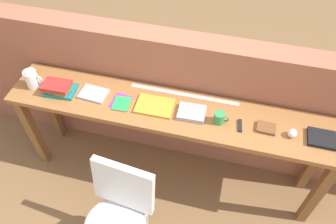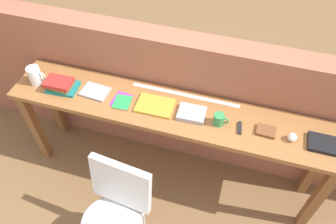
{
  "view_description": "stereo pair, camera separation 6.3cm",
  "coord_description": "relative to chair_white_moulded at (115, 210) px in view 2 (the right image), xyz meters",
  "views": [
    {
      "loc": [
        0.39,
        -1.27,
        2.68
      ],
      "look_at": [
        0.0,
        0.25,
        0.9
      ],
      "focal_mm": 35.0,
      "sensor_mm": 36.0,
      "label": 1
    },
    {
      "loc": [
        0.45,
        -1.25,
        2.68
      ],
      "look_at": [
        0.0,
        0.25,
        0.9
      ],
      "focal_mm": 35.0,
      "sensor_mm": 36.0,
      "label": 2
    }
  ],
  "objects": [
    {
      "name": "ground_plane",
      "position": [
        0.19,
        0.41,
        -0.53
      ],
      "size": [
        40.0,
        40.0,
        0.0
      ],
      "primitive_type": "plane",
      "color": "brown"
    },
    {
      "name": "brick_wall_back",
      "position": [
        0.19,
        1.05,
        0.11
      ],
      "size": [
        6.0,
        0.2,
        1.28
      ],
      "primitive_type": "cube",
      "color": "#9E5B42",
      "rests_on": "ground"
    },
    {
      "name": "sideboard",
      "position": [
        0.19,
        0.71,
        0.21
      ],
      "size": [
        2.5,
        0.44,
        0.88
      ],
      "color": "#996033",
      "rests_on": "ground"
    },
    {
      "name": "chair_white_moulded",
      "position": [
        0.0,
        0.0,
        0.0
      ],
      "size": [
        0.48,
        0.5,
        0.89
      ],
      "color": "white",
      "rests_on": "ground"
    },
    {
      "name": "pitcher_white",
      "position": [
        -0.9,
        0.68,
        0.43
      ],
      "size": [
        0.14,
        0.1,
        0.18
      ],
      "color": "white",
      "rests_on": "sideboard"
    },
    {
      "name": "book_stack_leftmost",
      "position": [
        -0.68,
        0.67,
        0.4
      ],
      "size": [
        0.24,
        0.19,
        0.09
      ],
      "color": "#19757A",
      "rests_on": "sideboard"
    },
    {
      "name": "magazine_cycling",
      "position": [
        -0.42,
        0.71,
        0.36
      ],
      "size": [
        0.22,
        0.17,
        0.02
      ],
      "primitive_type": "cube",
      "rotation": [
        0.0,
        0.0,
        -0.08
      ],
      "color": "#9E9EA3",
      "rests_on": "sideboard"
    },
    {
      "name": "pamphlet_pile_colourful",
      "position": [
        -0.18,
        0.68,
        0.36
      ],
      "size": [
        0.15,
        0.18,
        0.01
      ],
      "color": "purple",
      "rests_on": "sideboard"
    },
    {
      "name": "book_open_centre",
      "position": [
        0.07,
        0.7,
        0.36
      ],
      "size": [
        0.28,
        0.2,
        0.02
      ],
      "primitive_type": "cube",
      "rotation": [
        0.0,
        0.0,
        0.02
      ],
      "color": "gold",
      "rests_on": "sideboard"
    },
    {
      "name": "book_grey_hardcover",
      "position": [
        0.35,
        0.7,
        0.37
      ],
      "size": [
        0.2,
        0.17,
        0.04
      ],
      "primitive_type": "cube",
      "rotation": [
        0.0,
        0.0,
        0.04
      ],
      "color": "#9E9EA3",
      "rests_on": "sideboard"
    },
    {
      "name": "mug",
      "position": [
        0.56,
        0.68,
        0.4
      ],
      "size": [
        0.11,
        0.08,
        0.09
      ],
      "color": "#338C4C",
      "rests_on": "sideboard"
    },
    {
      "name": "multitool_folded",
      "position": [
        0.71,
        0.68,
        0.36
      ],
      "size": [
        0.04,
        0.11,
        0.02
      ],
      "primitive_type": "cube",
      "rotation": [
        0.0,
        0.0,
        0.13
      ],
      "color": "black",
      "rests_on": "sideboard"
    },
    {
      "name": "leather_journal_brown",
      "position": [
        0.89,
        0.7,
        0.37
      ],
      "size": [
        0.13,
        0.1,
        0.02
      ],
      "primitive_type": "cube",
      "rotation": [
        0.0,
        0.0,
        -0.04
      ],
      "color": "brown",
      "rests_on": "sideboard"
    },
    {
      "name": "sports_ball_small",
      "position": [
        1.06,
        0.68,
        0.38
      ],
      "size": [
        0.06,
        0.06,
        0.06
      ],
      "primitive_type": "sphere",
      "color": "silver",
      "rests_on": "sideboard"
    },
    {
      "name": "book_repair_rightmost",
      "position": [
        1.26,
        0.69,
        0.37
      ],
      "size": [
        0.19,
        0.16,
        0.03
      ],
      "primitive_type": "cube",
      "rotation": [
        0.0,
        0.0,
        -0.0
      ],
      "color": "black",
      "rests_on": "sideboard"
    },
    {
      "name": "ruler_metal_back_edge",
      "position": [
        0.26,
        0.88,
        0.35
      ],
      "size": [
        0.85,
        0.03,
        0.0
      ],
      "primitive_type": "cube",
      "color": "silver",
      "rests_on": "sideboard"
    }
  ]
}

